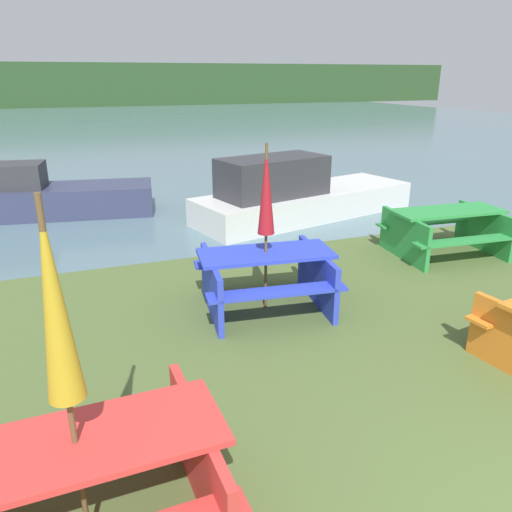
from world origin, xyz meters
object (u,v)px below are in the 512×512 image
picnic_table_blue (266,274)px  boat (296,195)px  umbrella_crimson (266,192)px  boat_second (29,197)px  picnic_table_green (446,228)px  umbrella_gold (55,307)px  picnic_table_red (81,481)px

picnic_table_blue → boat: bearing=60.3°
boat → umbrella_crimson: bearing=-134.0°
boat → boat_second: bearing=144.2°
picnic_table_green → boat: bearing=115.1°
picnic_table_blue → boat_second: size_ratio=0.37×
umbrella_crimson → boat: (2.20, 3.85, -1.06)m
picnic_table_green → umbrella_gold: bearing=-147.9°
umbrella_crimson → boat: bearing=60.3°
picnic_table_blue → boat_second: 6.69m
picnic_table_blue → boat: boat is taller
picnic_table_red → boat: (4.54, 6.66, 0.01)m
umbrella_gold → boat: bearing=55.8°
picnic_table_blue → picnic_table_green: size_ratio=0.95×
picnic_table_red → picnic_table_green: picnic_table_red is taller
picnic_table_green → umbrella_crimson: umbrella_crimson is taller
picnic_table_red → picnic_table_blue: same height
picnic_table_green → boat_second: 8.36m
picnic_table_green → boat_second: bearing=143.0°
picnic_table_red → umbrella_gold: size_ratio=0.81×
picnic_table_red → picnic_table_green: bearing=32.1°
umbrella_gold → boat_second: 8.86m
boat → boat_second: size_ratio=1.05×
picnic_table_red → picnic_table_blue: bearing=50.2°
picnic_table_green → boat: size_ratio=0.37×
picnic_table_blue → picnic_table_green: bearing=14.1°
picnic_table_green → umbrella_crimson: bearing=-165.9°
umbrella_crimson → boat_second: umbrella_crimson is taller
picnic_table_red → umbrella_crimson: size_ratio=0.88×
picnic_table_green → umbrella_gold: umbrella_gold is taller
umbrella_gold → boat_second: bearing=94.9°
picnic_table_red → umbrella_crimson: (2.34, 2.81, 1.07)m
boat → picnic_table_blue: bearing=-134.0°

